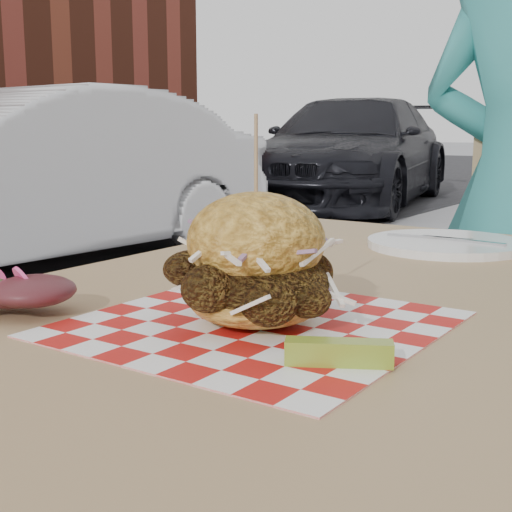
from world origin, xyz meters
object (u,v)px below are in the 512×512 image
object	(u,v)px
car_dark	(352,151)
patio_table	(343,345)
sandwich	(256,267)
car_white	(25,178)

from	to	relation	value
car_dark	patio_table	bearing A→B (deg)	-74.80
sandwich	patio_table	bearing A→B (deg)	91.24
sandwich	car_dark	bearing A→B (deg)	116.30
car_dark	sandwich	bearing A→B (deg)	-75.45
car_white	car_dark	xyz separation A→B (m)	(0.00, 4.83, 0.04)
car_white	car_dark	world-z (taller)	car_dark
patio_table	car_white	bearing A→B (deg)	147.79
car_dark	sandwich	distance (m)	8.16
car_white	sandwich	world-z (taller)	car_white
car_white	patio_table	size ratio (longest dim) A/B	3.09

